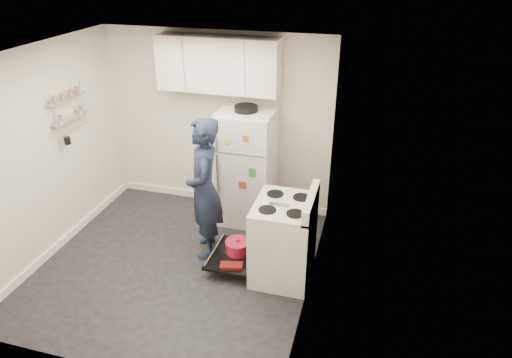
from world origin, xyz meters
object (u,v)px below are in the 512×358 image
(electric_range, at_px, (283,240))
(refrigerator, at_px, (247,167))
(open_oven_door, at_px, (236,251))
(person, at_px, (204,189))

(electric_range, bearing_deg, refrigerator, 124.18)
(open_oven_door, xyz_separation_m, refrigerator, (-0.17, 1.08, 0.60))
(open_oven_door, bearing_deg, electric_range, -2.31)
(electric_range, bearing_deg, person, 168.85)
(electric_range, height_order, open_oven_door, electric_range)
(refrigerator, relative_size, person, 0.93)
(electric_range, height_order, person, person)
(electric_range, relative_size, person, 0.62)
(open_oven_door, relative_size, person, 0.40)
(open_oven_door, height_order, person, person)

